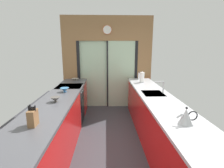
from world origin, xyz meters
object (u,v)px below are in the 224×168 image
(paper_towel_roll, at_px, (142,77))
(kettle, at_px, (186,117))
(mixing_bowl_near, at_px, (55,99))
(knife_block, at_px, (33,118))
(oven_range, at_px, (71,105))
(mixing_bowl_far, at_px, (75,79))
(soap_bottle, at_px, (139,76))
(mixing_bowl_mid, at_px, (65,90))

(paper_towel_roll, bearing_deg, kettle, -89.95)
(mixing_bowl_near, distance_m, knife_block, 0.88)
(oven_range, relative_size, mixing_bowl_near, 5.66)
(kettle, distance_m, paper_towel_roll, 2.45)
(mixing_bowl_far, relative_size, knife_block, 0.77)
(knife_block, bearing_deg, oven_range, 90.51)
(knife_block, distance_m, soap_bottle, 3.37)
(oven_range, relative_size, kettle, 3.56)
(mixing_bowl_near, relative_size, soap_bottle, 0.73)
(mixing_bowl_far, bearing_deg, kettle, -57.17)
(mixing_bowl_mid, bearing_deg, paper_towel_roll, 26.90)
(mixing_bowl_mid, xyz_separation_m, mixing_bowl_far, (0.00, 1.22, -0.01))
(oven_range, height_order, knife_block, knife_block)
(mixing_bowl_mid, distance_m, soap_bottle, 2.23)
(knife_block, xyz_separation_m, soap_bottle, (1.78, 2.86, -0.01))
(mixing_bowl_mid, relative_size, soap_bottle, 0.82)
(kettle, bearing_deg, oven_range, 130.80)
(mixing_bowl_mid, xyz_separation_m, kettle, (1.78, -1.54, 0.05))
(mixing_bowl_far, bearing_deg, oven_range, -91.56)
(soap_bottle, bearing_deg, oven_range, -156.18)
(knife_block, bearing_deg, mixing_bowl_mid, 90.00)
(mixing_bowl_far, bearing_deg, paper_towel_roll, -10.10)
(mixing_bowl_mid, distance_m, paper_towel_roll, 2.00)
(mixing_bowl_far, distance_m, kettle, 3.29)
(knife_block, bearing_deg, mixing_bowl_far, 90.00)
(kettle, bearing_deg, knife_block, 179.22)
(oven_range, xyz_separation_m, mixing_bowl_mid, (0.02, -0.54, 0.51))
(knife_block, relative_size, kettle, 1.00)
(oven_range, distance_m, soap_bottle, 2.04)
(mixing_bowl_near, relative_size, paper_towel_roll, 0.56)
(mixing_bowl_near, xyz_separation_m, soap_bottle, (1.78, 1.98, 0.05))
(kettle, bearing_deg, mixing_bowl_near, 153.24)
(knife_block, height_order, paper_towel_roll, paper_towel_roll)
(oven_range, relative_size, soap_bottle, 4.15)
(mixing_bowl_far, height_order, kettle, kettle)
(mixing_bowl_far, xyz_separation_m, soap_bottle, (1.78, 0.12, 0.06))
(kettle, height_order, soap_bottle, soap_bottle)
(oven_range, height_order, kettle, kettle)
(mixing_bowl_far, relative_size, kettle, 0.78)
(mixing_bowl_mid, height_order, soap_bottle, soap_bottle)
(mixing_bowl_mid, relative_size, mixing_bowl_far, 0.91)
(mixing_bowl_near, bearing_deg, soap_bottle, 48.07)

